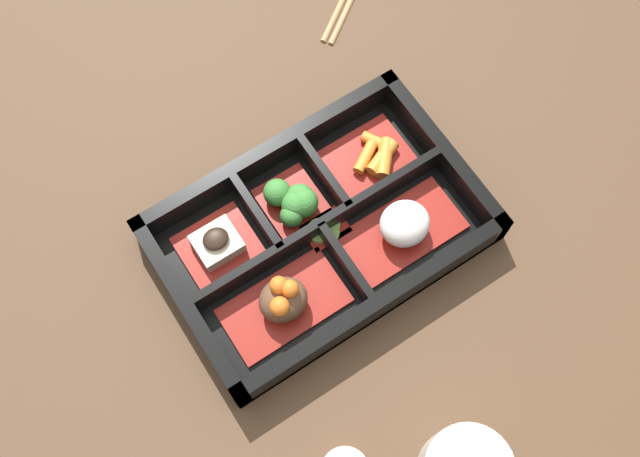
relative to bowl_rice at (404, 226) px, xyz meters
name	(u,v)px	position (x,y,z in m)	size (l,w,h in m)	color
ground_plane	(320,237)	(0.07, -0.04, -0.03)	(3.00, 3.00, 0.00)	#4C3523
bento_base	(320,236)	(0.07, -0.04, -0.02)	(0.31, 0.20, 0.01)	black
bento_rim	(319,229)	(0.07, -0.05, -0.01)	(0.31, 0.20, 0.04)	black
bowl_rice	(404,226)	(0.00, 0.00, 0.00)	(0.12, 0.06, 0.04)	maroon
bowl_stew	(283,301)	(0.14, 0.00, 0.00)	(0.12, 0.06, 0.05)	maroon
bowl_carrots	(373,157)	(-0.02, -0.08, -0.01)	(0.09, 0.07, 0.02)	maroon
bowl_greens	(292,201)	(0.08, -0.08, 0.00)	(0.06, 0.07, 0.04)	maroon
bowl_tofu	(218,245)	(0.16, -0.09, -0.01)	(0.07, 0.07, 0.03)	maroon
bowl_pickles	(326,231)	(0.06, -0.04, -0.01)	(0.04, 0.03, 0.01)	maroon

